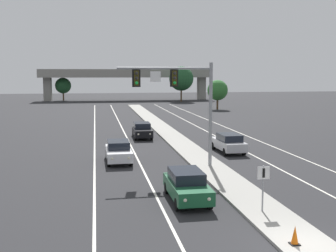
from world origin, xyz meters
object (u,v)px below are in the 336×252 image
object	(u,v)px
car_oncoming_black	(142,130)
car_oncoming_white	(119,151)
traffic_cone_median_nose	(295,235)
tree_far_left_b	(63,86)
car_receding_silver	(229,143)
median_sign_post	(263,181)
tree_far_right_c	(181,79)
tree_far_right_a	(218,90)
car_oncoming_green	(187,185)
overhead_signal_mast	(182,93)

from	to	relation	value
car_oncoming_black	car_oncoming_white	bearing A→B (deg)	-104.96
traffic_cone_median_nose	tree_far_left_b	bearing A→B (deg)	99.34
car_oncoming_black	car_receding_silver	distance (m)	11.06
median_sign_post	tree_far_right_c	bearing A→B (deg)	81.09
car_oncoming_white	car_oncoming_black	bearing A→B (deg)	75.04
tree_far_right_a	car_oncoming_green	bearing A→B (deg)	-108.15
overhead_signal_mast	tree_far_left_b	world-z (taller)	overhead_signal_mast
car_oncoming_white	car_oncoming_black	distance (m)	11.78
overhead_signal_mast	tree_far_right_a	world-z (taller)	overhead_signal_mast
traffic_cone_median_nose	car_oncoming_green	bearing A→B (deg)	112.51
car_oncoming_black	tree_far_right_a	distance (m)	36.67
car_oncoming_black	car_receding_silver	world-z (taller)	same
car_receding_silver	tree_far_right_c	size ratio (longest dim) A/B	0.54
car_oncoming_green	traffic_cone_median_nose	size ratio (longest dim) A/B	6.05
car_oncoming_black	tree_far_right_c	bearing A→B (deg)	74.27
car_receding_silver	tree_far_right_a	world-z (taller)	tree_far_right_a
overhead_signal_mast	car_oncoming_black	xyz separation A→B (m)	(-1.15, 14.38, -4.48)
overhead_signal_mast	tree_far_right_c	size ratio (longest dim) A/B	0.87
tree_far_right_a	car_oncoming_black	bearing A→B (deg)	-118.70
overhead_signal_mast	traffic_cone_median_nose	bearing A→B (deg)	-83.76
traffic_cone_median_nose	overhead_signal_mast	bearing A→B (deg)	96.24
car_oncoming_green	car_receding_silver	distance (m)	14.12
tree_far_right_c	traffic_cone_median_nose	bearing A→B (deg)	-98.71
overhead_signal_mast	car_oncoming_black	world-z (taller)	overhead_signal_mast
overhead_signal_mast	traffic_cone_median_nose	xyz separation A→B (m)	(1.52, -13.91, -4.79)
tree_far_right_a	tree_far_right_c	size ratio (longest dim) A/B	0.66
overhead_signal_mast	car_oncoming_green	world-z (taller)	overhead_signal_mast
car_oncoming_white	tree_far_right_a	distance (m)	48.17
overhead_signal_mast	car_oncoming_white	bearing A→B (deg)	144.42
car_oncoming_black	tree_far_left_b	distance (m)	64.74
traffic_cone_median_nose	tree_far_right_c	distance (m)	83.97
car_oncoming_black	traffic_cone_median_nose	bearing A→B (deg)	-84.60
car_receding_silver	tree_far_right_c	world-z (taller)	tree_far_right_c
median_sign_post	tree_far_right_c	xyz separation A→B (m)	(12.38, 78.98, 3.83)
median_sign_post	car_oncoming_black	xyz separation A→B (m)	(-2.99, 24.41, -0.77)
median_sign_post	car_oncoming_white	xyz separation A→B (m)	(-6.03, 13.03, -0.77)
car_oncoming_black	traffic_cone_median_nose	distance (m)	28.42
car_oncoming_green	car_oncoming_white	size ratio (longest dim) A/B	1.00
car_oncoming_white	tree_far_right_a	size ratio (longest dim) A/B	0.82
tree_far_right_a	tree_far_right_c	xyz separation A→B (m)	(-2.20, 22.49, 1.87)
tree_far_right_a	tree_far_right_c	bearing A→B (deg)	95.58
car_oncoming_green	car_oncoming_black	world-z (taller)	same
overhead_signal_mast	car_receding_silver	bearing A→B (deg)	45.79
median_sign_post	car_oncoming_green	xyz separation A→B (m)	(-3.05, 2.73, -0.77)
overhead_signal_mast	tree_far_right_a	bearing A→B (deg)	70.55
median_sign_post	car_oncoming_green	size ratio (longest dim) A/B	0.49
car_oncoming_green	tree_far_right_a	size ratio (longest dim) A/B	0.82
car_receding_silver	tree_far_right_a	size ratio (longest dim) A/B	0.83
car_oncoming_green	traffic_cone_median_nose	distance (m)	7.16
car_oncoming_green	car_oncoming_black	bearing A→B (deg)	89.83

